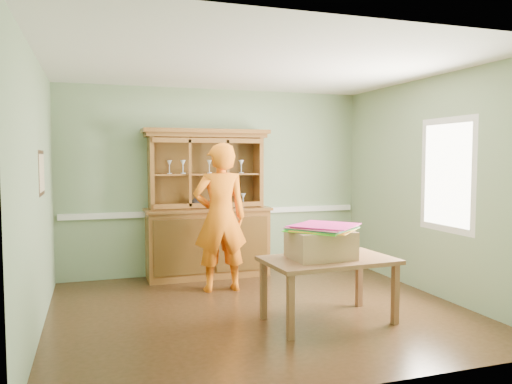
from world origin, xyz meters
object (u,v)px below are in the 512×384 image
object	(u,v)px
china_hutch	(207,225)
cardboard_box	(321,244)
dining_table	(329,266)
person	(220,217)

from	to	relation	value
china_hutch	cardboard_box	distance (m)	2.41
china_hutch	dining_table	size ratio (longest dim) A/B	1.53
dining_table	person	world-z (taller)	person
china_hutch	dining_table	distance (m)	2.46
china_hutch	person	bearing A→B (deg)	-90.86
person	dining_table	bearing A→B (deg)	118.53
china_hutch	cardboard_box	size ratio (longest dim) A/B	3.40
dining_table	cardboard_box	size ratio (longest dim) A/B	2.23
cardboard_box	china_hutch	bearing A→B (deg)	106.25
person	cardboard_box	bearing A→B (deg)	116.24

